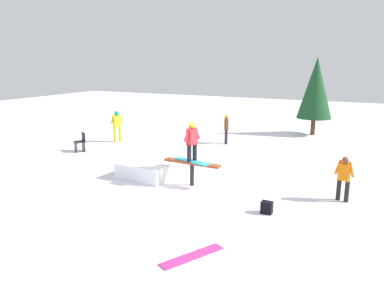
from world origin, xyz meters
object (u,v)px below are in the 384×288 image
Objects in this scene: backpack_on_snow at (267,207)px; pine_tree_near at (316,88)px; main_rider_on_rail at (192,142)px; bystander_yellow at (117,125)px; loose_snowboard_magenta at (192,256)px; bystander_orange at (344,176)px; folding_chair at (81,143)px; rail_feature at (192,166)px; bystander_brown at (226,127)px.

backpack_on_snow is 12.40m from pine_tree_near.
main_rider_on_rail is 0.87× the size of bystander_yellow.
bystander_yellow reaches higher than loose_snowboard_magenta.
backpack_on_snow reaches higher than loose_snowboard_magenta.
main_rider_on_rail reaches higher than bystander_orange.
loose_snowboard_magenta is 15.34m from pine_tree_near.
folding_chair reaches higher than backpack_on_snow.
pine_tree_near reaches higher than rail_feature.
main_rider_on_rail is 1.58× the size of folding_chair.
folding_chair is 0.20× the size of pine_tree_near.
bystander_brown is at bearing -134.67° from loose_snowboard_magenta.
pine_tree_near is at bearing 75.84° from folding_chair.
loose_snowboard_magenta is 4.51× the size of backpack_on_snow.
main_rider_on_rail is at bearing 168.40° from bystander_brown.
bystander_orange is 3.98× the size of backpack_on_snow.
rail_feature is at bearing 168.40° from bystander_brown.
folding_chair is 2.59× the size of backpack_on_snow.
backpack_on_snow is at bearing -86.88° from pine_tree_near.
bystander_yellow is 2.51m from folding_chair.
loose_snowboard_magenta is 3.10m from backpack_on_snow.
bystander_yellow is at bearing 151.67° from backpack_on_snow.
pine_tree_near reaches higher than backpack_on_snow.
rail_feature is 2.33× the size of folding_chair.
backpack_on_snow is (2.89, -1.22, -1.31)m from main_rider_on_rail.
pine_tree_near reaches higher than loose_snowboard_magenta.
bystander_brown is (-5.97, 5.86, 0.07)m from bystander_orange.
folding_chair is (-8.79, 6.24, 0.40)m from loose_snowboard_magenta.
rail_feature is at bearing -91.99° from bystander_yellow.
backpack_on_snow is at bearing -174.59° from bystander_brown.
loose_snowboard_magenta is 1.74× the size of folding_chair.
rail_feature is 4.71m from bystander_orange.
pine_tree_near is (0.14, 15.12, 2.60)m from loose_snowboard_magenta.
pine_tree_near is at bearing -152.75° from loose_snowboard_magenta.
bystander_orange is 0.92× the size of bystander_brown.
pine_tree_near is (2.22, 10.91, 1.13)m from main_rider_on_rail.
loose_snowboard_magenta is at bearing -101.16° from bystander_orange.
loose_snowboard_magenta is (-2.57, -4.91, -0.75)m from bystander_orange.
bystander_orange reaches higher than loose_snowboard_magenta.
rail_feature is at bearing -125.89° from loose_snowboard_magenta.
bystander_brown is at bearing 152.05° from bystander_orange.
bystander_yellow is (-6.48, 4.49, 0.22)m from rail_feature.
folding_chair is 10.13m from backpack_on_snow.
bystander_yellow is (-6.48, 4.49, -0.58)m from main_rider_on_rail.
loose_snowboard_magenta is at bearing -102.02° from backpack_on_snow.
bystander_orange is 2.68m from backpack_on_snow.
rail_feature is 0.80m from main_rider_on_rail.
bystander_orange is at bearing -179.86° from loose_snowboard_magenta.
bystander_brown is at bearing -35.41° from bystander_yellow.
loose_snowboard_magenta is 10.79m from folding_chair.
pine_tree_near is at bearing 81.87° from rail_feature.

